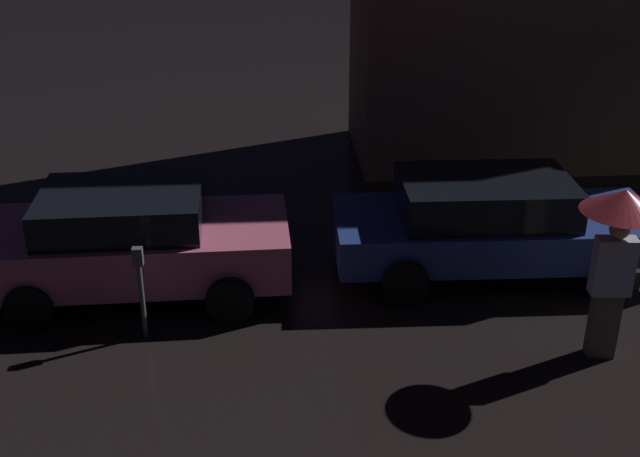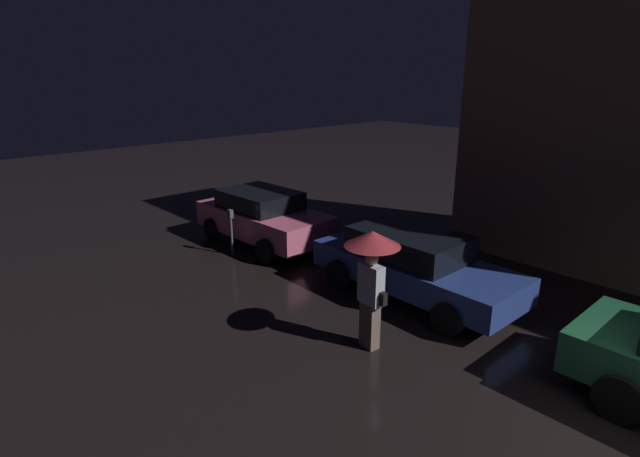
% 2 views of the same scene
% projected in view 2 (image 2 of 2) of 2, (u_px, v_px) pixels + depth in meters
% --- Properties ---
extents(parked_car_pink, '(4.03, 1.99, 1.44)m').
position_uv_depth(parked_car_pink, '(263.00, 216.00, 13.59)').
color(parked_car_pink, '#DB6684').
rests_on(parked_car_pink, ground).
extents(parked_car_blue, '(4.49, 1.93, 1.40)m').
position_uv_depth(parked_car_blue, '(413.00, 263.00, 10.35)').
color(parked_car_blue, navy).
rests_on(parked_car_blue, ground).
extents(pedestrian_with_umbrella, '(0.93, 0.93, 2.10)m').
position_uv_depth(pedestrian_with_umbrella, '(372.00, 262.00, 8.14)').
color(pedestrian_with_umbrella, '#66564C').
rests_on(pedestrian_with_umbrella, ground).
extents(parking_meter, '(0.12, 0.10, 1.21)m').
position_uv_depth(parking_meter, '(231.00, 227.00, 12.65)').
color(parking_meter, '#4C5154').
rests_on(parking_meter, ground).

